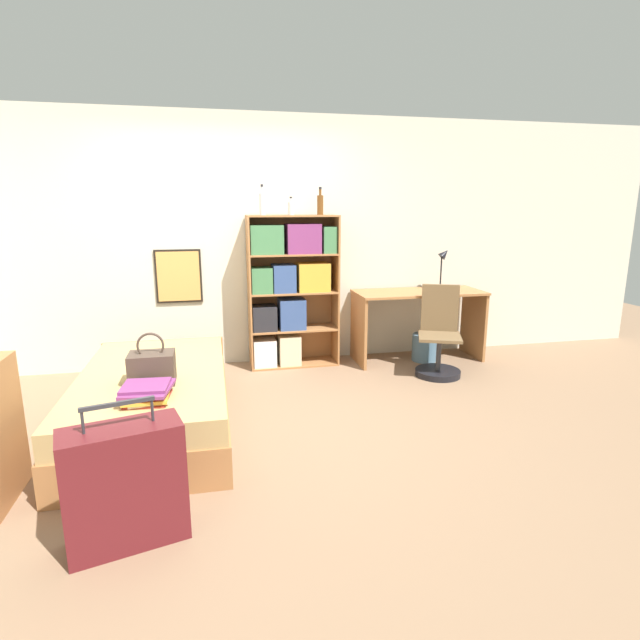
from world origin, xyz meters
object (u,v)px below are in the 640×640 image
at_px(book_stack_on_bed, 147,392).
at_px(desk_lamp, 444,261).
at_px(handbag, 152,367).
at_px(bottle_clear, 320,204).
at_px(bottle_green, 262,203).
at_px(bed, 155,400).
at_px(bookcase, 288,288).
at_px(bottle_brown, 291,208).
at_px(desk_chair, 439,347).
at_px(waste_bin, 425,347).
at_px(suitcase, 125,485).
at_px(desk, 418,311).

bearing_deg(book_stack_on_bed, desk_lamp, 32.82).
bearing_deg(handbag, bottle_clear, 46.00).
bearing_deg(bottle_green, bed, -126.30).
xyz_separation_m(bookcase, bottle_brown, (0.05, 0.02, 0.82)).
bearing_deg(bottle_clear, desk_lamp, -1.94).
xyz_separation_m(bed, desk_chair, (2.68, 0.72, 0.07)).
distance_m(bottle_brown, waste_bin, 2.09).
relative_size(suitcase, desk_chair, 0.84).
bearing_deg(suitcase, bookcase, 65.54).
xyz_separation_m(bookcase, desk_chair, (1.43, -0.63, -0.55)).
height_order(handbag, desk_lamp, desk_lamp).
xyz_separation_m(bed, desk_lamp, (2.97, 1.32, 0.86)).
xyz_separation_m(bed, desk, (2.66, 1.24, 0.33)).
bearing_deg(desk_lamp, bottle_clear, 178.06).
bearing_deg(desk_chair, bottle_clear, 149.19).
relative_size(bookcase, bottle_brown, 8.76).
bearing_deg(handbag, desk_chair, 20.11).
relative_size(handbag, suitcase, 0.49).
relative_size(bookcase, waste_bin, 5.32).
xyz_separation_m(bottle_brown, desk, (1.37, -0.13, -1.11)).
bearing_deg(waste_bin, bottle_brown, 172.56).
xyz_separation_m(suitcase, desk_lamp, (2.97, 2.69, 0.77)).
bearing_deg(bookcase, waste_bin, -6.42).
distance_m(desk_chair, waste_bin, 0.48).
bearing_deg(desk_lamp, suitcase, -137.78).
bearing_deg(bottle_green, desk_lamp, -0.99).
distance_m(suitcase, bottle_green, 3.21).
distance_m(book_stack_on_bed, bottle_clear, 2.76).
height_order(desk, desk_lamp, desk_lamp).
relative_size(book_stack_on_bed, desk, 0.28).
height_order(bed, desk_chair, desk_chair).
distance_m(handbag, bottle_clear, 2.51).
bearing_deg(waste_bin, bed, -156.60).
bearing_deg(suitcase, bottle_brown, 64.91).
bearing_deg(bed, waste_bin, 23.40).
bearing_deg(desk_chair, waste_bin, 82.93).
relative_size(bed, bottle_brown, 10.88).
xyz_separation_m(bottle_green, desk, (1.67, -0.12, -1.15)).
xyz_separation_m(suitcase, desk, (2.66, 2.61, 0.23)).
height_order(book_stack_on_bed, bottle_green, bottle_green).
bearing_deg(bed, desk_lamp, 23.99).
relative_size(bottle_green, desk, 0.21).
xyz_separation_m(bottle_clear, desk_chair, (1.08, -0.65, -1.40)).
bearing_deg(bookcase, handbag, -127.17).
height_order(handbag, desk, handbag).
height_order(bookcase, bottle_clear, bottle_clear).
xyz_separation_m(bottle_green, desk_chair, (1.68, -0.63, -1.41)).
bearing_deg(suitcase, bottle_green, 70.02).
xyz_separation_m(suitcase, bottle_clear, (1.59, 2.74, 1.38)).
height_order(book_stack_on_bed, desk_lamp, desk_lamp).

